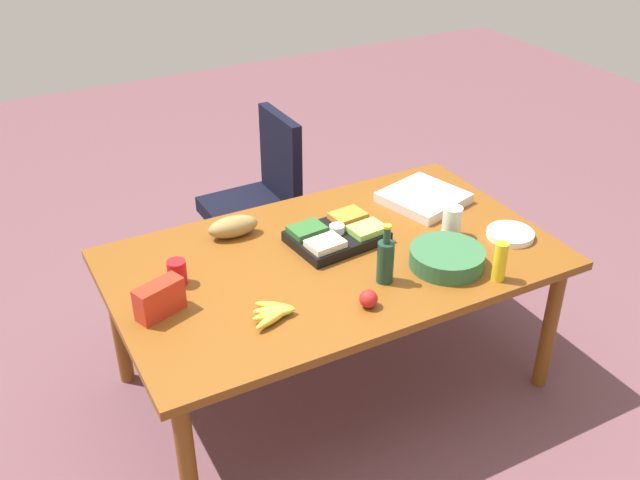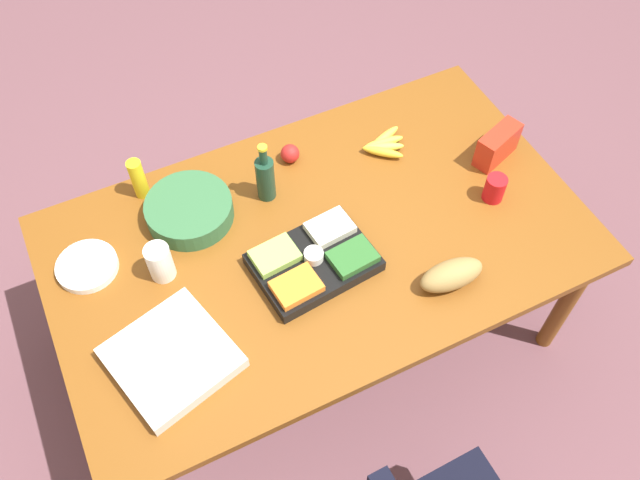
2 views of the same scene
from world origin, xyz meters
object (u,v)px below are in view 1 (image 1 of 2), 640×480
(red_solo_cup, at_px, (177,272))
(mayo_jar, at_px, (452,222))
(conference_table, at_px, (334,268))
(pizza_box, at_px, (423,198))
(banana_bunch, at_px, (274,312))
(paper_plate_stack, at_px, (510,234))
(office_chair, at_px, (258,216))
(bread_loaf, at_px, (233,227))
(apple_red, at_px, (368,299))
(chip_bag_red, at_px, (160,299))
(wine_bottle, at_px, (385,260))
(veggie_tray, at_px, (337,235))
(salad_bowl, at_px, (447,258))
(mustard_bottle, at_px, (500,261))

(red_solo_cup, distance_m, mayo_jar, 1.28)
(conference_table, bearing_deg, pizza_box, -160.19)
(red_solo_cup, relative_size, banana_bunch, 0.53)
(banana_bunch, bearing_deg, paper_plate_stack, -177.96)
(office_chair, height_order, bread_loaf, office_chair)
(banana_bunch, height_order, apple_red, apple_red)
(bread_loaf, distance_m, red_solo_cup, 0.44)
(conference_table, xyz_separation_m, paper_plate_stack, (-0.81, 0.24, 0.08))
(red_solo_cup, xyz_separation_m, chip_bag_red, (0.13, 0.17, 0.01))
(wine_bottle, bearing_deg, mayo_jar, -160.27)
(pizza_box, bearing_deg, red_solo_cup, -10.42)
(veggie_tray, bearing_deg, bread_loaf, -34.16)
(veggie_tray, bearing_deg, salad_bowl, 128.46)
(office_chair, bearing_deg, wine_bottle, 89.70)
(conference_table, bearing_deg, salad_bowl, 142.54)
(office_chair, bearing_deg, red_solo_cup, 51.41)
(apple_red, bearing_deg, paper_plate_stack, -169.86)
(conference_table, distance_m, banana_bunch, 0.53)
(red_solo_cup, height_order, veggie_tray, red_solo_cup)
(conference_table, relative_size, mustard_bottle, 11.06)
(veggie_tray, distance_m, chip_bag_red, 0.90)
(salad_bowl, relative_size, mustard_bottle, 1.83)
(conference_table, xyz_separation_m, veggie_tray, (-0.07, -0.10, 0.10))
(mustard_bottle, bearing_deg, paper_plate_stack, -138.77)
(mayo_jar, relative_size, veggie_tray, 0.34)
(office_chair, xyz_separation_m, salad_bowl, (-0.30, 1.41, 0.41))
(apple_red, distance_m, wine_bottle, 0.21)
(conference_table, height_order, apple_red, apple_red)
(salad_bowl, height_order, chip_bag_red, chip_bag_red)
(bread_loaf, height_order, salad_bowl, bread_loaf)
(apple_red, distance_m, chip_bag_red, 0.83)
(paper_plate_stack, distance_m, mustard_bottle, 0.38)
(paper_plate_stack, height_order, wine_bottle, wine_bottle)
(apple_red, distance_m, pizza_box, 0.96)
(paper_plate_stack, relative_size, wine_bottle, 0.80)
(red_solo_cup, bearing_deg, office_chair, -128.59)
(red_solo_cup, xyz_separation_m, veggie_tray, (-0.76, 0.02, -0.02))
(red_solo_cup, distance_m, banana_bunch, 0.48)
(red_solo_cup, relative_size, mayo_jar, 0.73)
(bread_loaf, bearing_deg, wine_bottle, 123.01)
(office_chair, height_order, banana_bunch, office_chair)
(banana_bunch, xyz_separation_m, veggie_tray, (-0.50, -0.39, 0.01))
(office_chair, xyz_separation_m, paper_plate_stack, (-0.71, 1.35, 0.38))
(conference_table, height_order, mustard_bottle, mustard_bottle)
(salad_bowl, height_order, wine_bottle, wine_bottle)
(office_chair, xyz_separation_m, mustard_bottle, (-0.43, 1.60, 0.45))
(wine_bottle, bearing_deg, conference_table, -71.21)
(salad_bowl, xyz_separation_m, apple_red, (0.46, 0.10, -0.00))
(pizza_box, height_order, mustard_bottle, mustard_bottle)
(office_chair, height_order, veggie_tray, office_chair)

